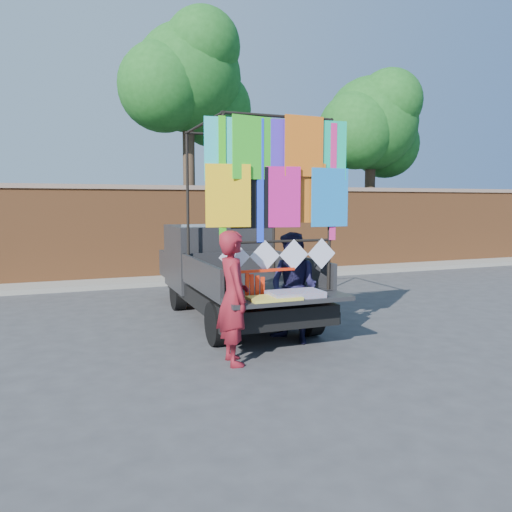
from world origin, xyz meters
name	(u,v)px	position (x,y,z in m)	size (l,w,h in m)	color
ground	(255,344)	(0.00, 0.00, 0.00)	(90.00, 90.00, 0.00)	#38383A
brick_wall	(165,232)	(0.00, 7.00, 1.33)	(30.00, 0.45, 2.61)	brown
curb	(171,280)	(0.00, 6.30, 0.06)	(30.00, 1.20, 0.12)	gray
tree_mid	(189,82)	(1.02, 8.12, 5.70)	(4.20, 3.30, 7.73)	#38281C
tree_right	(373,127)	(7.52, 8.12, 4.75)	(4.20, 3.30, 6.62)	#38281C
pickup_truck	(224,269)	(0.22, 2.23, 0.85)	(2.12, 5.32, 3.35)	black
woman	(233,298)	(-0.59, -0.75, 0.89)	(0.65, 0.42, 1.77)	maroon
man	(294,288)	(0.58, -0.12, 0.84)	(0.82, 0.64, 1.68)	#171535
streamer_bundle	(259,284)	(-0.10, -0.45, 0.99)	(0.91, 0.09, 0.63)	red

